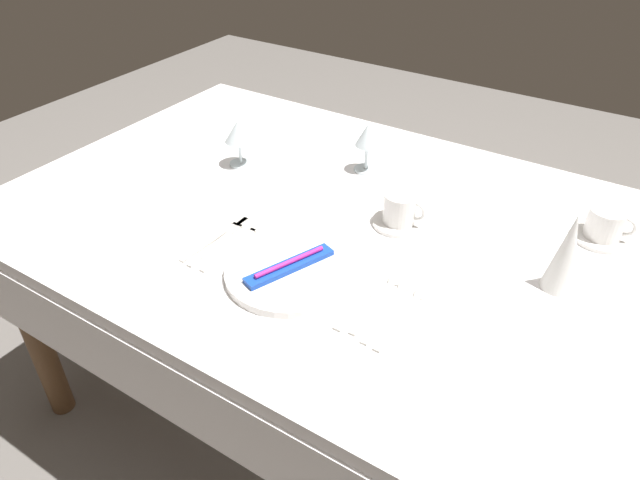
# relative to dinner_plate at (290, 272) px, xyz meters

# --- Properties ---
(ground_plane) EXTENTS (6.00, 6.00, 0.00)m
(ground_plane) POSITION_rel_dinner_plate_xyz_m (0.03, 0.24, -0.75)
(ground_plane) COLOR slate
(dining_table) EXTENTS (1.80, 1.11, 0.74)m
(dining_table) POSITION_rel_dinner_plate_xyz_m (0.03, 0.24, -0.09)
(dining_table) COLOR white
(dining_table) RESTS_ON ground
(dinner_plate) EXTENTS (0.28, 0.28, 0.02)m
(dinner_plate) POSITION_rel_dinner_plate_xyz_m (0.00, 0.00, 0.00)
(dinner_plate) COLOR white
(dinner_plate) RESTS_ON dining_table
(toothbrush_package) EXTENTS (0.11, 0.21, 0.02)m
(toothbrush_package) POSITION_rel_dinner_plate_xyz_m (-0.00, 0.00, 0.02)
(toothbrush_package) COLOR blue
(toothbrush_package) RESTS_ON dinner_plate
(fork_outer) EXTENTS (0.02, 0.22, 0.00)m
(fork_outer) POSITION_rel_dinner_plate_xyz_m (-0.17, 0.02, -0.01)
(fork_outer) COLOR beige
(fork_outer) RESTS_ON dining_table
(fork_inner) EXTENTS (0.03, 0.22, 0.00)m
(fork_inner) POSITION_rel_dinner_plate_xyz_m (-0.21, 0.02, -0.01)
(fork_inner) COLOR beige
(fork_inner) RESTS_ON dining_table
(fork_salad) EXTENTS (0.03, 0.22, 0.00)m
(fork_salad) POSITION_rel_dinner_plate_xyz_m (-0.22, 0.02, -0.01)
(fork_salad) COLOR beige
(fork_salad) RESTS_ON dining_table
(dinner_knife) EXTENTS (0.02, 0.23, 0.00)m
(dinner_knife) POSITION_rel_dinner_plate_xyz_m (0.17, 0.02, -0.01)
(dinner_knife) COLOR beige
(dinner_knife) RESTS_ON dining_table
(spoon_soup) EXTENTS (0.03, 0.21, 0.01)m
(spoon_soup) POSITION_rel_dinner_plate_xyz_m (0.20, 0.04, -0.01)
(spoon_soup) COLOR beige
(spoon_soup) RESTS_ON dining_table
(spoon_dessert) EXTENTS (0.03, 0.22, 0.01)m
(spoon_dessert) POSITION_rel_dinner_plate_xyz_m (0.23, 0.04, -0.01)
(spoon_dessert) COLOR beige
(spoon_dessert) RESTS_ON dining_table
(spoon_tea) EXTENTS (0.03, 0.21, 0.01)m
(spoon_tea) POSITION_rel_dinner_plate_xyz_m (0.26, 0.03, -0.01)
(spoon_tea) COLOR beige
(spoon_tea) RESTS_ON dining_table
(saucer_left) EXTENTS (0.13, 0.13, 0.01)m
(saucer_left) POSITION_rel_dinner_plate_xyz_m (0.11, 0.30, -0.00)
(saucer_left) COLOR white
(saucer_left) RESTS_ON dining_table
(coffee_cup_left) EXTENTS (0.11, 0.08, 0.07)m
(coffee_cup_left) POSITION_rel_dinner_plate_xyz_m (0.11, 0.30, 0.04)
(coffee_cup_left) COLOR white
(coffee_cup_left) RESTS_ON saucer_left
(saucer_right) EXTENTS (0.13, 0.13, 0.01)m
(saucer_right) POSITION_rel_dinner_plate_xyz_m (0.53, 0.50, -0.00)
(saucer_right) COLOR white
(saucer_right) RESTS_ON dining_table
(coffee_cup_right) EXTENTS (0.11, 0.08, 0.07)m
(coffee_cup_right) POSITION_rel_dinner_plate_xyz_m (0.54, 0.50, 0.04)
(coffee_cup_right) COLOR white
(coffee_cup_right) RESTS_ON saucer_right
(wine_glass_centre) EXTENTS (0.07, 0.07, 0.14)m
(wine_glass_centre) POSITION_rel_dinner_plate_xyz_m (-0.09, 0.50, 0.09)
(wine_glass_centre) COLOR silver
(wine_glass_centre) RESTS_ON dining_table
(wine_glass_left) EXTENTS (0.08, 0.08, 0.13)m
(wine_glass_left) POSITION_rel_dinner_plate_xyz_m (-0.40, 0.33, 0.09)
(wine_glass_left) COLOR silver
(wine_glass_left) RESTS_ON dining_table
(napkin_folded) EXTENTS (0.07, 0.07, 0.18)m
(napkin_folded) POSITION_rel_dinner_plate_xyz_m (0.49, 0.27, 0.08)
(napkin_folded) COLOR white
(napkin_folded) RESTS_ON dining_table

